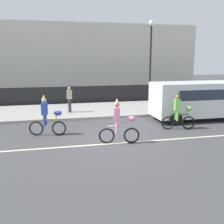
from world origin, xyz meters
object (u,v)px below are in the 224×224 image
Objects in this scene: street_lamp_post at (151,51)px; parade_cyclist_pink at (120,124)px; parade_cyclist_cobalt at (47,118)px; parade_cyclist_lime at (179,113)px; pedestrian_onlooker at (69,99)px; parked_van_white at (197,98)px.

parade_cyclist_pink is at bearing -119.39° from street_lamp_post.
parade_cyclist_cobalt is at bearing -143.01° from street_lamp_post.
parade_cyclist_cobalt and parade_cyclist_lime have the same top height.
parade_cyclist_pink is 8.74m from street_lamp_post.
parade_cyclist_lime is at bearing 23.55° from parade_cyclist_pink.
parked_van_white is at bearing -23.20° from pedestrian_onlooker.
street_lamp_post reaches higher than parked_van_white.
parade_cyclist_cobalt is 6.42m from parade_cyclist_lime.
parade_cyclist_pink is 0.33× the size of street_lamp_post.
pedestrian_onlooker is (-7.07, 3.03, -0.27)m from parked_van_white.
pedestrian_onlooker is at bearing 104.87° from parade_cyclist_pink.
pedestrian_onlooker is at bearing 73.54° from parade_cyclist_cobalt.
parade_cyclist_pink reaches higher than pedestrian_onlooker.
parade_cyclist_pink is 6.47m from pedestrian_onlooker.
parade_cyclist_pink is at bearing -32.29° from parade_cyclist_cobalt.
parked_van_white is 7.70m from pedestrian_onlooker.
parade_cyclist_pink is (2.95, -1.87, 0.00)m from parade_cyclist_cobalt.
parade_cyclist_cobalt is 0.38× the size of parked_van_white.
parade_cyclist_lime is at bearing -138.89° from parked_van_white.
parade_cyclist_lime is 2.64m from parked_van_white.
parked_van_white is at bearing -70.04° from street_lamp_post.
parked_van_white is (1.96, 1.71, 0.44)m from parade_cyclist_lime.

